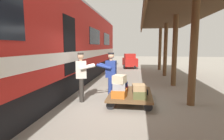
{
  "coord_description": "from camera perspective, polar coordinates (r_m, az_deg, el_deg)",
  "views": [
    {
      "loc": [
        -0.59,
        6.1,
        1.92
      ],
      "look_at": [
        0.26,
        0.25,
        1.15
      ],
      "focal_mm": 29.15,
      "sensor_mm": 36.0,
      "label": 1
    }
  ],
  "objects": [
    {
      "name": "platform_canopy",
      "position": [
        6.47,
        24.4,
        18.75
      ],
      "size": [
        3.2,
        19.22,
        3.56
      ],
      "color": "brown",
      "rests_on": "ground_plane"
    },
    {
      "name": "luggage_cart",
      "position": [
        6.37,
        5.79,
        -7.51
      ],
      "size": [
        1.43,
        2.12,
        0.33
      ],
      "color": "brown",
      "rests_on": "ground_plane"
    },
    {
      "name": "ground_plane",
      "position": [
        6.42,
        2.67,
        -9.98
      ],
      "size": [
        60.0,
        60.0,
        0.0
      ],
      "primitive_type": "plane",
      "color": "gray"
    },
    {
      "name": "porter_in_overalls",
      "position": [
        6.49,
        -0.47,
        -1.41
      ],
      "size": [
        0.69,
        0.47,
        1.7
      ],
      "color": "navy",
      "rests_on": "ground_plane"
    },
    {
      "name": "suitcase_black_hardshell",
      "position": [
        6.34,
        8.73,
        -6.48
      ],
      "size": [
        0.53,
        0.59,
        0.16
      ],
      "primitive_type": "cube",
      "rotation": [
        0.0,
        0.0,
        0.1
      ],
      "color": "black",
      "rests_on": "luggage_cart"
    },
    {
      "name": "suitcase_cream_canvas",
      "position": [
        5.69,
        2.34,
        -2.86
      ],
      "size": [
        0.44,
        0.46,
        0.25
      ],
      "primitive_type": "cube",
      "rotation": [
        0.0,
        0.0,
        -0.24
      ],
      "color": "beige",
      "rests_on": "suitcase_gray_aluminum"
    },
    {
      "name": "train_car",
      "position": [
        7.22,
        -24.3,
        7.88
      ],
      "size": [
        3.02,
        21.32,
        4.0
      ],
      "color": "#B21E19",
      "rests_on": "ground_plane"
    },
    {
      "name": "suitcase_gray_aluminum",
      "position": [
        5.74,
        2.24,
        -5.1
      ],
      "size": [
        0.42,
        0.45,
        0.21
      ],
      "primitive_type": "cube",
      "rotation": [
        0.0,
        0.0,
        0.08
      ],
      "color": "#9EA0A5",
      "rests_on": "suitcase_orange_carryall"
    },
    {
      "name": "suitcase_olive_duffel",
      "position": [
        5.76,
        8.78,
        -7.46
      ],
      "size": [
        0.41,
        0.52,
        0.24
      ],
      "primitive_type": "cube",
      "rotation": [
        0.0,
        0.0,
        -0.02
      ],
      "color": "brown",
      "rests_on": "luggage_cart"
    },
    {
      "name": "baggage_tug",
      "position": [
        16.12,
        5.62,
        2.76
      ],
      "size": [
        1.47,
        1.91,
        1.3
      ],
      "color": "#B21E19",
      "rests_on": "ground_plane"
    },
    {
      "name": "suitcase_slate_roller",
      "position": [
        6.92,
        3.34,
        -4.94
      ],
      "size": [
        0.41,
        0.64,
        0.23
      ],
      "primitive_type": "cube",
      "rotation": [
        0.0,
        0.0,
        0.04
      ],
      "color": "#4C515B",
      "rests_on": "luggage_cart"
    },
    {
      "name": "suitcase_tan_vintage",
      "position": [
        5.7,
        8.48,
        -5.43
      ],
      "size": [
        0.44,
        0.5,
        0.18
      ],
      "primitive_type": "cube",
      "rotation": [
        0.0,
        0.0,
        0.1
      ],
      "color": "tan",
      "rests_on": "suitcase_olive_duffel"
    },
    {
      "name": "porter_by_door",
      "position": [
        6.41,
        -9.47,
        -1.61
      ],
      "size": [
        0.73,
        0.57,
        1.7
      ],
      "color": "#332D28",
      "rests_on": "ground_plane"
    },
    {
      "name": "suitcase_maroon_trunk",
      "position": [
        6.9,
        8.69,
        -5.27
      ],
      "size": [
        0.47,
        0.54,
        0.17
      ],
      "primitive_type": "cube",
      "rotation": [
        0.0,
        0.0,
        0.11
      ],
      "color": "maroon",
      "rests_on": "luggage_cart"
    },
    {
      "name": "suitcase_red_plastic",
      "position": [
        6.35,
        2.89,
        -5.96
      ],
      "size": [
        0.45,
        0.56,
        0.25
      ],
      "primitive_type": "cube",
      "rotation": [
        0.0,
        0.0,
        -0.1
      ],
      "color": "#AD231E",
      "rests_on": "luggage_cart"
    },
    {
      "name": "suitcase_navy_fabric",
      "position": [
        6.34,
        3.03,
        -4.09
      ],
      "size": [
        0.44,
        0.58,
        0.16
      ],
      "primitive_type": "cube",
      "rotation": [
        0.0,
        0.0,
        0.25
      ],
      "color": "navy",
      "rests_on": "suitcase_red_plastic"
    },
    {
      "name": "suitcase_orange_carryall",
      "position": [
        5.79,
        2.34,
        -7.31
      ],
      "size": [
        0.48,
        0.53,
        0.24
      ],
      "primitive_type": "cube",
      "rotation": [
        0.0,
        0.0,
        -0.13
      ],
      "color": "#CC6B23",
      "rests_on": "luggage_cart"
    }
  ]
}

